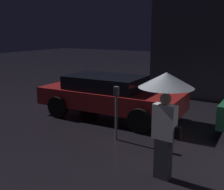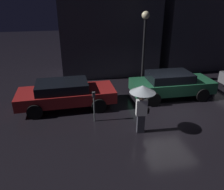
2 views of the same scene
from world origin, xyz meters
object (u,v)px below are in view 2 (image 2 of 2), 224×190
Objects in this scene: parking_meter at (94,104)px; street_lamp_near at (145,33)px; parked_car_red at (66,93)px; pedestrian_with_umbrella at (142,96)px; parked_car_green at (171,84)px.

parking_meter is 0.32× the size of street_lamp_near.
parked_car_red is at bearing 125.09° from parking_meter.
pedestrian_with_umbrella is (2.80, -2.85, 0.83)m from parked_car_red.
street_lamp_near is at bearing -102.83° from pedestrian_with_umbrella.
parked_car_red is 1.08× the size of street_lamp_near.
parked_car_green is 3.14× the size of parking_meter.
parked_car_green is at bearing -72.51° from street_lamp_near.
street_lamp_near reaches higher than parking_meter.
parking_meter is at bearing -55.41° from parked_car_red.
parked_car_green is 4.02m from pedestrian_with_umbrella.
pedestrian_with_umbrella is at bearing -36.31° from parking_meter.
parked_car_red is 5.80m from street_lamp_near.
parked_car_green is at bearing 21.39° from parking_meter.
parked_car_red is 5.46m from parked_car_green.
parked_car_green reaches higher than parking_meter.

